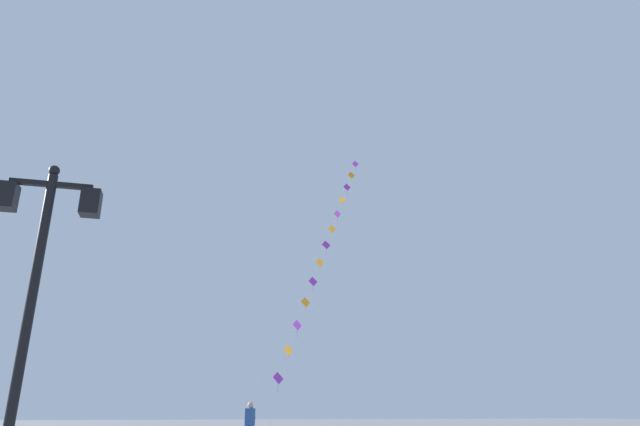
# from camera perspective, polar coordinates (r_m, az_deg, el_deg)

# --- Properties ---
(twin_lantern_lamp_post) EXTENTS (1.45, 0.28, 4.93)m
(twin_lantern_lamp_post) POSITION_cam_1_polar(r_m,az_deg,el_deg) (8.94, -27.12, -4.51)
(twin_lantern_lamp_post) COLOR black
(twin_lantern_lamp_post) RESTS_ON ground_plane
(kite_train) EXTENTS (8.10, 11.23, 18.07)m
(kite_train) POSITION_cam_1_polar(r_m,az_deg,el_deg) (30.76, 0.35, -4.15)
(kite_train) COLOR brown
(kite_train) RESTS_ON ground_plane
(kite_flyer) EXTENTS (0.47, 0.60, 1.71)m
(kite_flyer) POSITION_cam_1_polar(r_m,az_deg,el_deg) (21.93, -7.27, -20.90)
(kite_flyer) COLOR #1E1E2D
(kite_flyer) RESTS_ON ground_plane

